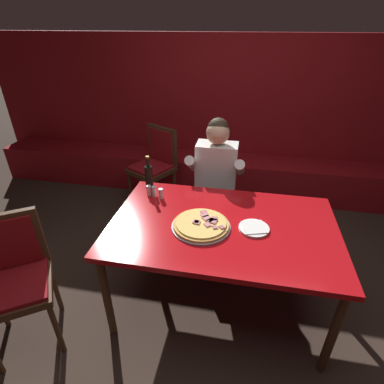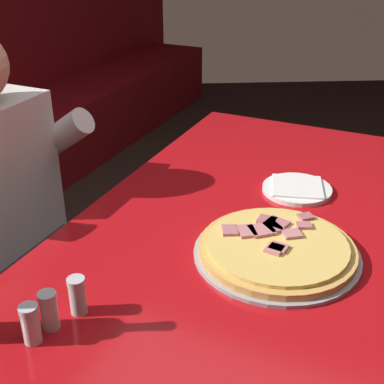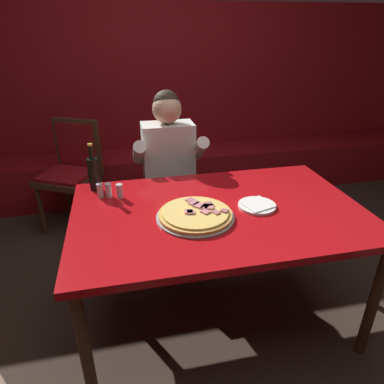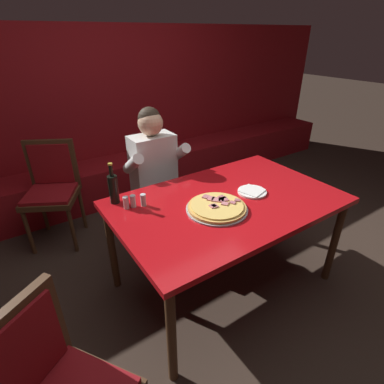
# 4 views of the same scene
# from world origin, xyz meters

# --- Properties ---
(ground_plane) EXTENTS (24.00, 24.00, 0.00)m
(ground_plane) POSITION_xyz_m (0.00, 0.00, 0.00)
(ground_plane) COLOR #33261E
(booth_wall_panel) EXTENTS (6.80, 0.16, 1.90)m
(booth_wall_panel) POSITION_xyz_m (0.00, 2.18, 0.95)
(booth_wall_panel) COLOR maroon
(booth_wall_panel) RESTS_ON ground_plane
(booth_bench) EXTENTS (6.46, 0.48, 0.46)m
(booth_bench) POSITION_xyz_m (0.00, 1.86, 0.23)
(booth_bench) COLOR maroon
(booth_bench) RESTS_ON ground_plane
(main_dining_table) EXTENTS (1.59, 1.01, 0.77)m
(main_dining_table) POSITION_xyz_m (0.00, 0.00, 0.70)
(main_dining_table) COLOR #422816
(main_dining_table) RESTS_ON ground_plane
(pizza) EXTENTS (0.41, 0.41, 0.05)m
(pizza) POSITION_xyz_m (-0.15, -0.06, 0.79)
(pizza) COLOR #9E9EA3
(pizza) RESTS_ON main_dining_table
(plate_white_paper) EXTENTS (0.21, 0.21, 0.02)m
(plate_white_paper) POSITION_xyz_m (0.21, -0.02, 0.78)
(plate_white_paper) COLOR white
(plate_white_paper) RESTS_ON main_dining_table
(beer_bottle) EXTENTS (0.07, 0.07, 0.29)m
(beer_bottle) POSITION_xyz_m (-0.67, 0.41, 0.88)
(beer_bottle) COLOR black
(beer_bottle) RESTS_ON main_dining_table
(shaker_black_pepper) EXTENTS (0.04, 0.04, 0.09)m
(shaker_black_pepper) POSITION_xyz_m (-0.64, 0.29, 0.81)
(shaker_black_pepper) COLOR silver
(shaker_black_pepper) RESTS_ON main_dining_table
(shaker_parmesan) EXTENTS (0.04, 0.04, 0.09)m
(shaker_parmesan) POSITION_xyz_m (-0.53, 0.26, 0.81)
(shaker_parmesan) COLOR silver
(shaker_parmesan) RESTS_ON main_dining_table
(shaker_red_pepper_flakes) EXTENTS (0.04, 0.04, 0.09)m
(shaker_red_pepper_flakes) POSITION_xyz_m (-0.59, 0.28, 0.81)
(shaker_red_pepper_flakes) COLOR silver
(shaker_red_pepper_flakes) RESTS_ON main_dining_table
(diner_seated_blue_shirt) EXTENTS (0.53, 0.53, 1.27)m
(diner_seated_blue_shirt) POSITION_xyz_m (-0.15, 0.76, 0.71)
(diner_seated_blue_shirt) COLOR black
(diner_seated_blue_shirt) RESTS_ON ground_plane
(dining_chair_side_aisle) EXTENTS (0.60, 0.60, 0.96)m
(dining_chair_side_aisle) POSITION_xyz_m (-0.93, 1.39, 0.57)
(dining_chair_side_aisle) COLOR #422816
(dining_chair_side_aisle) RESTS_ON ground_plane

